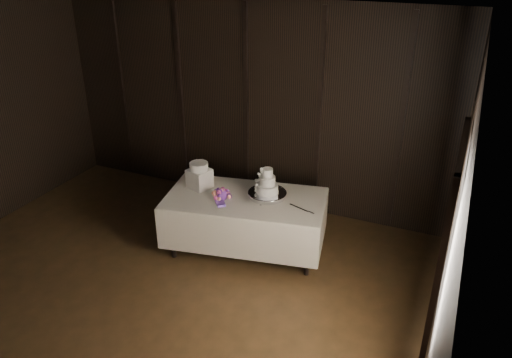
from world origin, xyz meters
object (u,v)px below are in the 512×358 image
object	(u,v)px
wedding_cake	(265,183)
box_pedestal	(200,178)
bouquet	(221,195)
display_table	(245,221)
cake_stand	(267,195)
small_cake	(199,166)

from	to	relation	value
wedding_cake	box_pedestal	distance (m)	0.91
wedding_cake	bouquet	xyz separation A→B (m)	(-0.50, -0.23, -0.15)
box_pedestal	display_table	bearing A→B (deg)	-2.60
cake_stand	box_pedestal	distance (m)	0.93
cake_stand	display_table	bearing A→B (deg)	-160.98
cake_stand	wedding_cake	size ratio (longest dim) A/B	1.51
bouquet	box_pedestal	world-z (taller)	box_pedestal
bouquet	box_pedestal	size ratio (longest dim) A/B	1.48
display_table	bouquet	world-z (taller)	bouquet
display_table	cake_stand	world-z (taller)	cake_stand
wedding_cake	box_pedestal	xyz separation A→B (m)	(-0.90, -0.05, -0.09)
wedding_cake	small_cake	bearing A→B (deg)	169.52
wedding_cake	bouquet	world-z (taller)	wedding_cake
wedding_cake	small_cake	distance (m)	0.91
bouquet	small_cake	size ratio (longest dim) A/B	1.62
display_table	box_pedestal	world-z (taller)	box_pedestal
bouquet	small_cake	bearing A→B (deg)	156.10
cake_stand	wedding_cake	xyz separation A→B (m)	(-0.02, -0.01, 0.17)
display_table	wedding_cake	bearing A→B (deg)	6.71
small_cake	cake_stand	bearing A→B (deg)	3.74
cake_stand	bouquet	xyz separation A→B (m)	(-0.52, -0.24, 0.02)
wedding_cake	box_pedestal	world-z (taller)	wedding_cake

